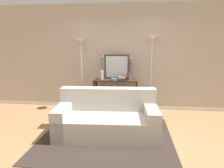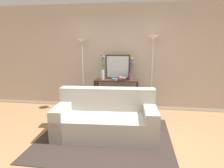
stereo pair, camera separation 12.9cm
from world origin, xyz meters
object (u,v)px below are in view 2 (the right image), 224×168
at_px(fruit_bowl, 115,79).
at_px(console_table, 116,90).
at_px(couch, 106,119).
at_px(floor_lamp_left, 82,54).
at_px(floor_lamp_right, 153,53).
at_px(book_row_under_console, 104,108).
at_px(vase_short_flowers, 131,72).
at_px(wall_mirror, 118,67).
at_px(vase_tall_flowers, 103,70).
at_px(book_stack, 122,79).

bearing_deg(fruit_bowl, console_table, 75.62).
xyz_separation_m(couch, floor_lamp_left, (-0.87, 1.40, 1.17)).
distance_m(floor_lamp_right, book_row_under_console, 1.92).
height_order(floor_lamp_left, floor_lamp_right, floor_lamp_right).
relative_size(floor_lamp_left, book_row_under_console, 7.30).
xyz_separation_m(console_table, book_row_under_console, (-0.33, -0.00, -0.52)).
relative_size(vase_short_flowers, fruit_bowl, 3.54).
bearing_deg(vase_short_flowers, console_table, -173.35).
height_order(console_table, vase_short_flowers, vase_short_flowers).
height_order(floor_lamp_right, vase_short_flowers, floor_lamp_right).
height_order(wall_mirror, vase_short_flowers, wall_mirror).
bearing_deg(console_table, wall_mirror, 86.14).
relative_size(floor_lamp_left, wall_mirror, 2.96).
bearing_deg(wall_mirror, console_table, -93.86).
height_order(floor_lamp_left, book_row_under_console, floor_lamp_left).
distance_m(fruit_bowl, book_row_under_console, 0.88).
bearing_deg(console_table, vase_tall_flowers, 178.75).
xyz_separation_m(floor_lamp_right, book_row_under_console, (-1.22, -0.03, -1.48)).
xyz_separation_m(floor_lamp_right, book_stack, (-0.72, -0.13, -0.65)).
bearing_deg(book_row_under_console, vase_short_flowers, 3.50).
distance_m(vase_tall_flowers, book_row_under_console, 1.03).
distance_m(couch, book_stack, 1.41).
relative_size(couch, vase_tall_flowers, 2.99).
distance_m(console_table, floor_lamp_left, 1.28).
distance_m(floor_lamp_left, floor_lamp_right, 1.79).
distance_m(console_table, floor_lamp_right, 1.31).
bearing_deg(couch, book_stack, 81.19).
relative_size(couch, wall_mirror, 3.09).
bearing_deg(vase_short_flowers, floor_lamp_left, -179.39).
relative_size(floor_lamp_right, vase_short_flowers, 3.41).
bearing_deg(floor_lamp_left, vase_short_flowers, 0.61).
xyz_separation_m(couch, vase_tall_flowers, (-0.33, 1.38, 0.78)).
bearing_deg(book_row_under_console, couch, -77.59).
height_order(console_table, floor_lamp_right, floor_lamp_right).
bearing_deg(fruit_bowl, wall_mirror, 81.57).
height_order(vase_short_flowers, fruit_bowl, vase_short_flowers).
distance_m(couch, floor_lamp_left, 2.02).
xyz_separation_m(floor_lamp_left, book_stack, (1.06, -0.13, -0.60)).
xyz_separation_m(floor_lamp_left, book_row_under_console, (0.57, -0.03, -1.43)).
height_order(vase_tall_flowers, vase_short_flowers, vase_tall_flowers).
distance_m(floor_lamp_right, wall_mirror, 0.96).
bearing_deg(floor_lamp_right, console_table, -178.11).
relative_size(wall_mirror, book_stack, 2.97).
bearing_deg(console_table, fruit_bowl, -104.38).
distance_m(floor_lamp_left, book_row_under_console, 1.54).
bearing_deg(book_row_under_console, book_stack, -11.33).
bearing_deg(couch, vase_tall_flowers, 103.59).
height_order(console_table, fruit_bowl, fruit_bowl).
bearing_deg(book_row_under_console, wall_mirror, 23.46).
xyz_separation_m(couch, console_table, (0.03, 1.37, 0.26)).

